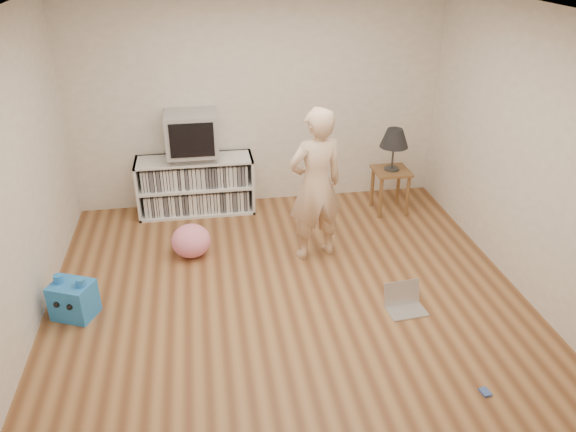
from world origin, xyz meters
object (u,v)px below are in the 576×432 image
(table_lamp, at_px, (394,139))
(person, at_px, (316,185))
(dvd_deck, at_px, (193,156))
(crt_tv, at_px, (192,133))
(laptop, at_px, (404,302))
(plush_pink, at_px, (191,241))
(media_unit, at_px, (196,185))
(plush_blue, at_px, (73,299))
(side_table, at_px, (391,180))

(table_lamp, xyz_separation_m, person, (-1.13, -0.90, -0.12))
(dvd_deck, relative_size, crt_tv, 0.75)
(laptop, bearing_deg, person, 115.06)
(table_lamp, distance_m, plush_pink, 2.65)
(laptop, bearing_deg, media_unit, 122.77)
(person, height_order, plush_blue, person)
(crt_tv, xyz_separation_m, table_lamp, (2.35, -0.37, -0.08))
(media_unit, relative_size, plush_pink, 3.35)
(person, xyz_separation_m, laptop, (0.63, -1.07, -0.75))
(crt_tv, relative_size, plush_blue, 1.36)
(dvd_deck, height_order, side_table, dvd_deck)
(crt_tv, relative_size, side_table, 1.09)
(media_unit, xyz_separation_m, plush_blue, (-1.14, -1.99, -0.17))
(table_lamp, bearing_deg, media_unit, 170.70)
(crt_tv, bearing_deg, plush_pink, -94.34)
(media_unit, relative_size, dvd_deck, 3.11)
(side_table, height_order, plush_blue, side_table)
(plush_blue, bearing_deg, person, 40.58)
(media_unit, distance_m, crt_tv, 0.67)
(person, relative_size, plush_pink, 3.93)
(media_unit, bearing_deg, plush_pink, -94.26)
(plush_blue, bearing_deg, laptop, 16.91)
(table_lamp, distance_m, laptop, 2.22)
(person, bearing_deg, side_table, -155.08)
(person, height_order, plush_pink, person)
(table_lamp, bearing_deg, crt_tv, 171.15)
(dvd_deck, bearing_deg, media_unit, 90.00)
(plush_pink, bearing_deg, side_table, 16.05)
(plush_blue, bearing_deg, side_table, 48.68)
(dvd_deck, height_order, laptop, dvd_deck)
(side_table, height_order, table_lamp, table_lamp)
(media_unit, bearing_deg, side_table, -9.30)
(side_table, distance_m, person, 1.50)
(table_lamp, bearing_deg, side_table, 0.00)
(table_lamp, height_order, plush_pink, table_lamp)
(plush_blue, bearing_deg, dvd_deck, 84.05)
(media_unit, height_order, table_lamp, table_lamp)
(media_unit, xyz_separation_m, table_lamp, (2.35, -0.39, 0.59))
(crt_tv, distance_m, person, 1.77)
(plush_pink, bearing_deg, plush_blue, -139.51)
(media_unit, distance_m, laptop, 3.02)
(dvd_deck, relative_size, plush_pink, 1.08)
(side_table, bearing_deg, media_unit, 170.70)
(laptop, bearing_deg, plush_blue, 167.52)
(dvd_deck, bearing_deg, laptop, -51.68)
(plush_blue, relative_size, plush_pink, 1.06)
(media_unit, relative_size, plush_blue, 3.17)
(side_table, bearing_deg, plush_pink, -163.95)
(side_table, distance_m, table_lamp, 0.53)
(side_table, bearing_deg, dvd_deck, 171.07)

